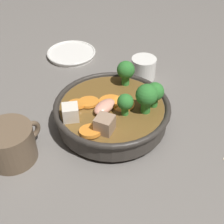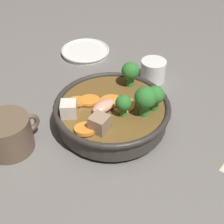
% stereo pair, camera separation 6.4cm
% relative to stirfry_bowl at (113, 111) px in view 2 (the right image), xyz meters
% --- Properties ---
extents(ground_plane, '(3.00, 3.00, 0.00)m').
position_rel_stirfry_bowl_xyz_m(ground_plane, '(-0.00, 0.00, -0.04)').
color(ground_plane, slate).
extents(stirfry_bowl, '(0.24, 0.24, 0.11)m').
position_rel_stirfry_bowl_xyz_m(stirfry_bowl, '(0.00, 0.00, 0.00)').
color(stirfry_bowl, '#38332D').
rests_on(stirfry_bowl, ground_plane).
extents(side_saucer, '(0.14, 0.14, 0.01)m').
position_rel_stirfry_bowl_xyz_m(side_saucer, '(0.12, 0.29, -0.03)').
color(side_saucer, white).
rests_on(side_saucer, ground_plane).
extents(tea_cup, '(0.06, 0.06, 0.05)m').
position_rel_stirfry_bowl_xyz_m(tea_cup, '(0.18, 0.07, -0.01)').
color(tea_cup, white).
rests_on(tea_cup, ground_plane).
extents(dark_mug, '(0.11, 0.09, 0.07)m').
position_rel_stirfry_bowl_xyz_m(dark_mug, '(-0.20, 0.07, -0.00)').
color(dark_mug, brown).
rests_on(dark_mug, ground_plane).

